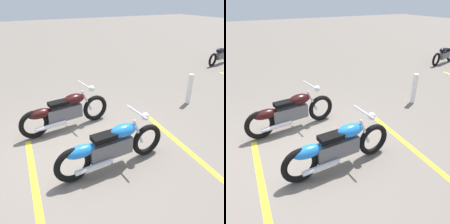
# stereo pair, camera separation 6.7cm
# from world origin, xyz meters

# --- Properties ---
(ground_plane) EXTENTS (60.00, 60.00, 0.00)m
(ground_plane) POSITION_xyz_m (0.00, 0.00, 0.00)
(ground_plane) COLOR slate
(motorcycle_bright_foreground) EXTENTS (2.23, 0.62, 1.04)m
(motorcycle_bright_foreground) POSITION_xyz_m (0.33, -0.89, 0.46)
(motorcycle_bright_foreground) COLOR black
(motorcycle_bright_foreground) RESTS_ON ground
(motorcycle_dark_foreground) EXTENTS (2.23, 0.63, 1.04)m
(motorcycle_dark_foreground) POSITION_xyz_m (0.03, 0.88, 0.46)
(motorcycle_dark_foreground) COLOR black
(motorcycle_dark_foreground) RESTS_ON ground
(motorcycle_row_far_right) EXTENTS (1.98, 0.57, 0.76)m
(motorcycle_row_far_right) POSITION_xyz_m (8.39, 3.38, 0.41)
(motorcycle_row_far_right) COLOR black
(motorcycle_row_far_right) RESTS_ON ground
(bollard_post) EXTENTS (0.14, 0.14, 0.89)m
(bollard_post) POSITION_xyz_m (3.74, 0.65, 0.45)
(bollard_post) COLOR white
(bollard_post) RESTS_ON ground
(parking_stripe_near) EXTENTS (0.43, 3.20, 0.01)m
(parking_stripe_near) POSITION_xyz_m (-1.04, -0.87, 0.00)
(parking_stripe_near) COLOR yellow
(parking_stripe_near) RESTS_ON ground
(parking_stripe_mid) EXTENTS (0.43, 3.20, 0.01)m
(parking_stripe_mid) POSITION_xyz_m (2.03, -0.96, 0.00)
(parking_stripe_mid) COLOR yellow
(parking_stripe_mid) RESTS_ON ground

